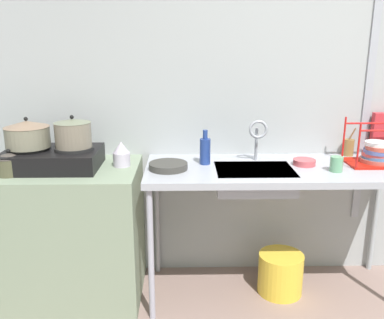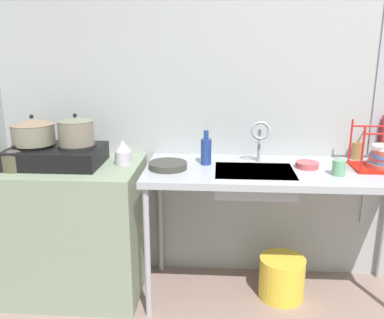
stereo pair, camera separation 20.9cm
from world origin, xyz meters
TOP-DOWN VIEW (x-y plane):
  - wall_back at (0.00, 1.74)m, footprint 5.50×0.10m
  - wall_metal_strip at (0.13, 1.68)m, footprint 0.05×0.01m
  - counter_concrete at (-1.83, 1.38)m, footprint 0.93×0.62m
  - counter_sink at (-0.51, 1.38)m, footprint 1.62×0.62m
  - stove at (-1.88, 1.38)m, footprint 0.56×0.38m
  - pot_on_left_burner at (-2.01, 1.38)m, footprint 0.26×0.26m
  - pot_on_right_burner at (-1.74, 1.38)m, footprint 0.22×0.22m
  - pot_beside_stove at (-2.09, 1.26)m, footprint 0.17×0.17m
  - percolator at (-1.47, 1.42)m, footprint 0.10×0.10m
  - sink_basin at (-0.66, 1.33)m, footprint 0.47×0.34m
  - faucet at (-0.62, 1.50)m, footprint 0.12×0.07m
  - frying_pan at (-1.18, 1.34)m, footprint 0.23×0.23m
  - dish_rack at (0.12, 1.43)m, footprint 0.37×0.25m
  - cup_by_rack at (-0.19, 1.28)m, footprint 0.07×0.07m
  - small_bowl_on_drainboard at (-0.34, 1.42)m, footprint 0.14×0.14m
  - bottle_by_sink at (-0.95, 1.45)m, footprint 0.07×0.07m
  - utensil_jar at (0.02, 1.64)m, footprint 0.07×0.07m
  - bucket_on_floor at (-0.46, 1.37)m, footprint 0.29×0.29m

SIDE VIEW (x-z plane):
  - bucket_on_floor at x=-0.46m, z-range 0.00..0.27m
  - counter_concrete at x=-1.83m, z-range 0.00..0.86m
  - sink_basin at x=-0.66m, z-range 0.74..0.86m
  - counter_sink at x=-0.51m, z-range 0.37..1.23m
  - small_bowl_on_drainboard at x=-0.34m, z-range 0.86..0.90m
  - frying_pan at x=-1.18m, z-range 0.86..0.90m
  - cup_by_rack at x=-0.19m, z-range 0.86..0.95m
  - utensil_jar at x=0.02m, z-range 0.83..1.02m
  - stove at x=-1.88m, z-range 0.86..0.99m
  - dish_rack at x=0.12m, z-range 0.79..1.07m
  - pot_beside_stove at x=-2.09m, z-range 0.85..1.00m
  - percolator at x=-1.47m, z-range 0.86..1.02m
  - bottle_by_sink at x=-0.95m, z-range 0.84..1.06m
  - faucet at x=-0.62m, z-range 0.91..1.18m
  - pot_on_left_burner at x=-2.01m, z-range 0.98..1.17m
  - pot_on_right_burner at x=-1.74m, z-range 0.98..1.18m
  - wall_back at x=0.00m, z-range 0.00..2.65m
  - wall_metal_strip at x=0.13m, z-range 0.40..2.52m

